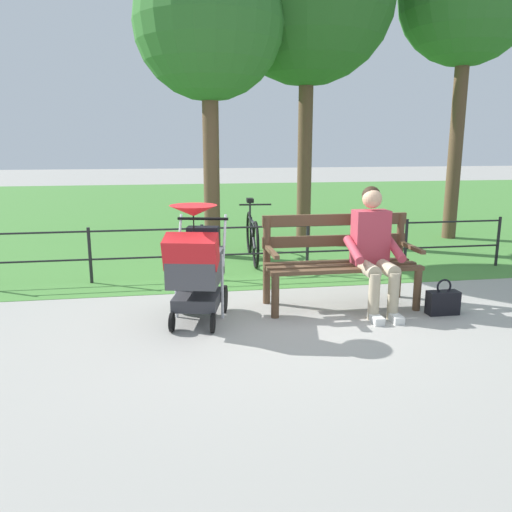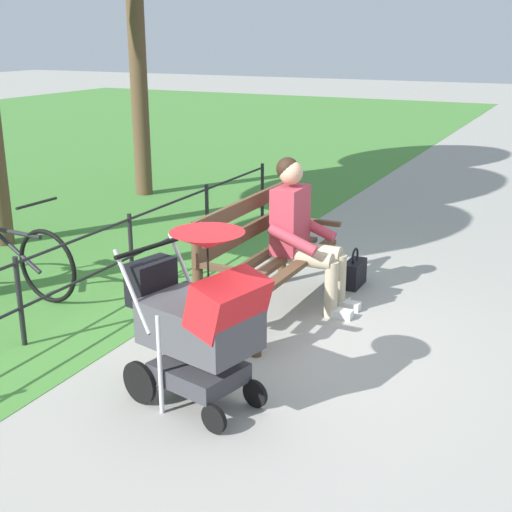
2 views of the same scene
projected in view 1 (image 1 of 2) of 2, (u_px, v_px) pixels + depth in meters
ground_plane at (279, 311)px, 5.36m from camera, size 60.00×60.00×0.00m
grass_lawn at (210, 207)px, 13.83m from camera, size 40.00×16.00×0.01m
park_bench at (339, 257)px, 5.47m from camera, size 1.60×0.61×0.96m
person_on_bench at (374, 246)px, 5.27m from camera, size 0.53×0.74×1.28m
stroller at (196, 263)px, 4.91m from camera, size 0.68×0.97×1.15m
handbag at (443, 302)px, 5.24m from camera, size 0.32×0.14×0.37m
park_fence at (256, 245)px, 6.67m from camera, size 6.94×0.04×0.70m
tree_near_bench at (209, 26)px, 7.25m from camera, size 2.12×2.12×4.41m
bicycle at (252, 236)px, 7.60m from camera, size 0.44×1.66×0.89m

